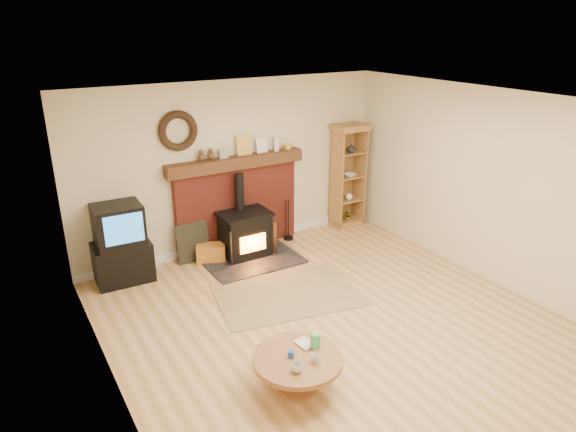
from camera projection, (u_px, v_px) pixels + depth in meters
ground at (338, 326)px, 6.08m from camera, size 5.50×5.50×0.00m
room_shell at (337, 186)px, 5.53m from camera, size 5.02×5.52×2.61m
chimney_breast at (237, 199)px, 7.93m from camera, size 2.20×0.22×1.78m
wood_stove at (246, 236)px, 7.75m from camera, size 1.40×1.00×1.27m
area_rug at (287, 294)px, 6.78m from camera, size 2.04×1.59×0.01m
tv_unit at (121, 245)px, 6.97m from camera, size 0.77×0.56×1.11m
curio_cabinet at (347, 176)px, 8.79m from camera, size 0.57×0.41×1.78m
firelog_box at (211, 253)px, 7.67m from camera, size 0.49×0.41×0.26m
leaning_painting at (193, 242)px, 7.62m from camera, size 0.50×0.13×0.59m
fire_tools at (288, 233)px, 8.44m from camera, size 0.16×0.16×0.70m
coffee_table at (298, 363)px, 4.94m from camera, size 0.88×0.88×0.54m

